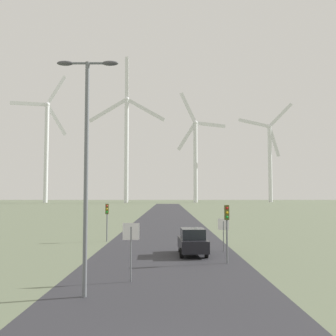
{
  "coord_description": "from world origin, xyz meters",
  "views": [
    {
      "loc": [
        0.14,
        -8.94,
        4.15
      ],
      "look_at": [
        0.0,
        21.04,
        6.18
      ],
      "focal_mm": 42.0,
      "sensor_mm": 36.0,
      "label": 1
    }
  ],
  "objects": [
    {
      "name": "road_surface",
      "position": [
        0.0,
        48.0,
        0.0
      ],
      "size": [
        10.0,
        240.0,
        0.01
      ],
      "color": "#2D2D33",
      "rests_on": "ground"
    },
    {
      "name": "streetlamp",
      "position": [
        -3.26,
        7.31,
        6.11
      ],
      "size": [
        2.6,
        0.32,
        9.8
      ],
      "color": "slate",
      "rests_on": "ground"
    },
    {
      "name": "wind_turbine_center",
      "position": [
        14.66,
        197.64,
        26.07
      ],
      "size": [
        26.56,
        8.68,
        58.13
      ],
      "color": "silver",
      "rests_on": "ground"
    },
    {
      "name": "wind_turbine_right",
      "position": [
        57.88,
        212.21,
        26.45
      ],
      "size": [
        30.44,
        4.72,
        56.17
      ],
      "color": "silver",
      "rests_on": "ground"
    },
    {
      "name": "car_approaching",
      "position": [
        1.84,
        18.37,
        0.91
      ],
      "size": [
        1.98,
        4.17,
        1.83
      ],
      "color": "black",
      "rests_on": "ground"
    },
    {
      "name": "traffic_light_post_near_left",
      "position": [
        -5.27,
        26.1,
        2.45
      ],
      "size": [
        0.28,
        0.34,
        3.33
      ],
      "color": "slate",
      "rests_on": "ground"
    },
    {
      "name": "stop_sign_far",
      "position": [
        4.22,
        20.08,
        1.66
      ],
      "size": [
        0.81,
        0.07,
        2.38
      ],
      "color": "slate",
      "rests_on": "ground"
    },
    {
      "name": "stop_sign_near",
      "position": [
        -1.63,
        10.04,
        1.95
      ],
      "size": [
        0.81,
        0.07,
        2.79
      ],
      "color": "slate",
      "rests_on": "ground"
    },
    {
      "name": "wind_turbine_left",
      "position": [
        -21.28,
        191.97,
        32.92
      ],
      "size": [
        39.91,
        2.6,
        76.15
      ],
      "color": "silver",
      "rests_on": "ground"
    },
    {
      "name": "traffic_light_post_near_right",
      "position": [
        3.73,
        15.11,
        2.58
      ],
      "size": [
        0.28,
        0.33,
        3.51
      ],
      "color": "slate",
      "rests_on": "ground"
    },
    {
      "name": "wind_turbine_far_left",
      "position": [
        -63.31,
        194.36,
        30.98
      ],
      "size": [
        27.0,
        10.19,
        67.76
      ],
      "color": "silver",
      "rests_on": "ground"
    }
  ]
}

